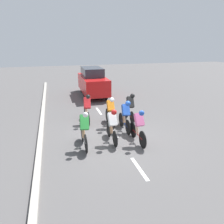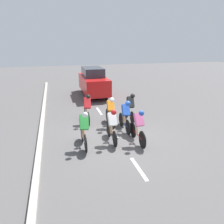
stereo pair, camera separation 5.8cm
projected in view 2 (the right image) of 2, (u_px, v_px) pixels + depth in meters
The scene contains 13 objects.
ground_plane at pixel (116, 136), 9.57m from camera, with size 60.00×60.00×0.00m, color #565454.
lane_stripe_near at pixel (139, 169), 7.14m from camera, with size 0.12×1.40×0.01m, color white.
lane_stripe_mid at pixel (113, 131), 10.08m from camera, with size 0.12×1.40×0.01m, color white.
lane_stripe_far at pixel (99, 111), 13.02m from camera, with size 0.12×1.40×0.01m, color white.
curb at pixel (41, 138), 9.28m from camera, with size 0.20×26.32×0.14m, color #A8A399.
cyclist_red at pixel (87, 108), 10.94m from camera, with size 0.37×1.75×1.53m.
cyclist_pink at pixel (138, 126), 8.70m from camera, with size 0.32×1.74×1.47m.
cyclist_blue at pixel (125, 115), 9.89m from camera, with size 0.36×1.71×1.51m.
cyclist_green at pixel (84, 129), 8.34m from camera, with size 0.37×1.70×1.53m.
cyclist_white at pixel (112, 124), 8.77m from camera, with size 0.32×1.66×1.49m.
cyclist_orange at pixel (110, 111), 10.51m from camera, with size 0.34×1.71×1.50m.
cyclist_black at pixel (130, 106), 11.14m from camera, with size 0.36×1.62×1.52m.
support_car at pixel (93, 82), 16.47m from camera, with size 1.70×4.47×2.10m.
Camera 2 is at (2.44, 8.43, 3.97)m, focal length 35.00 mm.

